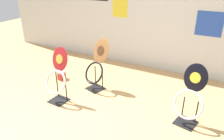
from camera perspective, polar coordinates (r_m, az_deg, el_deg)
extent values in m
plane|color=tan|center=(3.06, -5.14, -15.93)|extent=(14.00, 14.00, 0.00)
cube|color=silver|center=(4.61, 11.67, 15.71)|extent=(8.00, 0.06, 2.60)
cube|color=yellow|center=(4.88, 2.10, 16.65)|extent=(0.36, 0.01, 0.52)
cube|color=#284CAD|center=(4.43, 24.09, 10.91)|extent=(0.47, 0.01, 0.45)
cube|color=black|center=(4.03, -4.35, -4.81)|extent=(0.35, 0.35, 0.01)
cylinder|color=black|center=(4.05, -4.37, -1.45)|extent=(0.02, 0.02, 0.38)
cylinder|color=black|center=(3.92, -2.50, -2.35)|extent=(0.02, 0.02, 0.38)
cylinder|color=black|center=(3.91, -5.28, -3.17)|extent=(0.22, 0.08, 0.02)
torus|color=black|center=(3.87, -4.74, -0.77)|extent=(0.47, 0.35, 0.37)
ellipsoid|color=#936033|center=(3.83, -2.87, 5.09)|extent=(0.41, 0.29, 0.43)
ellipsoid|color=#4C2D19|center=(3.82, -3.04, 5.12)|extent=(0.18, 0.11, 0.16)
sphere|color=silver|center=(3.93, -4.69, 2.26)|extent=(0.02, 0.02, 0.02)
sphere|color=silver|center=(3.79, -2.69, 1.43)|extent=(0.02, 0.02, 0.02)
cube|color=black|center=(3.36, 18.62, -12.87)|extent=(0.33, 0.33, 0.01)
cylinder|color=black|center=(3.36, 18.08, -9.15)|extent=(0.02, 0.02, 0.34)
cylinder|color=black|center=(3.31, 21.22, -10.21)|extent=(0.02, 0.02, 0.34)
cylinder|color=black|center=(3.22, 18.42, -11.57)|extent=(0.22, 0.06, 0.02)
torus|color=silver|center=(3.17, 19.24, -8.53)|extent=(0.44, 0.27, 0.39)
ellipsoid|color=black|center=(3.10, 21.00, -1.88)|extent=(0.33, 0.18, 0.38)
ellipsoid|color=yellow|center=(3.09, 20.91, -1.92)|extent=(0.15, 0.07, 0.14)
sphere|color=silver|center=(3.17, 18.74, -4.77)|extent=(0.02, 0.02, 0.02)
sphere|color=silver|center=(3.13, 21.68, -5.71)|extent=(0.02, 0.02, 0.02)
cube|color=black|center=(3.77, -13.69, -7.74)|extent=(0.30, 0.30, 0.01)
cylinder|color=black|center=(3.77, -14.13, -3.69)|extent=(0.02, 0.02, 0.45)
cylinder|color=black|center=(3.65, -11.95, -4.51)|extent=(0.02, 0.02, 0.45)
cylinder|color=black|center=(3.63, -14.83, -5.78)|extent=(0.22, 0.03, 0.02)
torus|color=silver|center=(3.59, -14.48, -3.13)|extent=(0.42, 0.24, 0.38)
ellipsoid|color=#AD1E23|center=(3.53, -13.46, 2.80)|extent=(0.33, 0.15, 0.38)
ellipsoid|color=yellow|center=(3.52, -13.61, 2.79)|extent=(0.15, 0.06, 0.14)
sphere|color=silver|center=(3.63, -14.78, 0.04)|extent=(0.02, 0.02, 0.02)
sphere|color=silver|center=(3.51, -12.79, -0.59)|extent=(0.02, 0.02, 0.02)
cylinder|color=red|center=(4.45, -13.04, -1.36)|extent=(0.17, 0.17, 0.15)
torus|color=silver|center=(4.42, -13.13, -0.54)|extent=(0.18, 0.18, 0.01)
cylinder|color=#B2B2B7|center=(4.42, -13.14, -0.45)|extent=(0.15, 0.15, 0.00)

